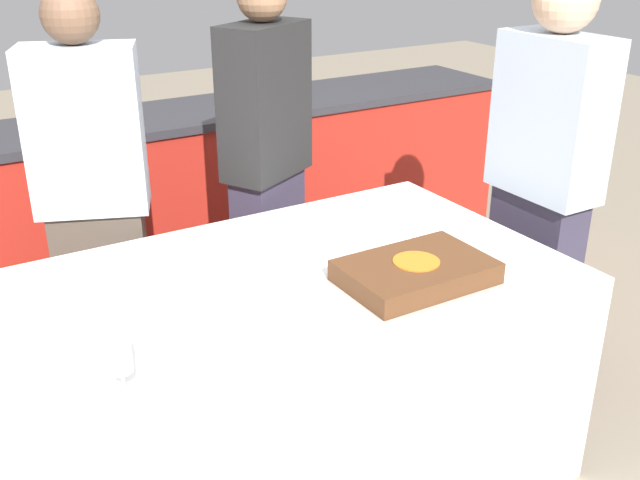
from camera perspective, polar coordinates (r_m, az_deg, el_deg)
back_counter at (r=3.80m, az=-15.22°, el=1.99°), size 4.40×0.58×0.92m
dining_table at (r=2.49m, az=-4.01°, el=-11.33°), size 1.89×1.05×0.78m
cake at (r=2.29m, az=7.30°, el=-2.47°), size 0.49×0.34×0.07m
plate_stack at (r=2.23m, az=-14.67°, el=-3.83°), size 0.20×0.20×0.07m
wine_glass at (r=1.75m, az=-15.00°, el=-8.31°), size 0.07×0.07×0.20m
side_plate_near_cake at (r=2.50m, az=2.38°, el=-0.75°), size 0.22×0.22×0.00m
person_cutting_cake at (r=3.04m, az=-4.05°, el=5.03°), size 0.42×0.35×1.63m
person_seated_right at (r=2.92m, az=16.54°, el=3.73°), size 0.23×0.41×1.66m
person_standing_back at (r=2.82m, az=-16.74°, el=2.19°), size 0.43×0.33×1.60m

